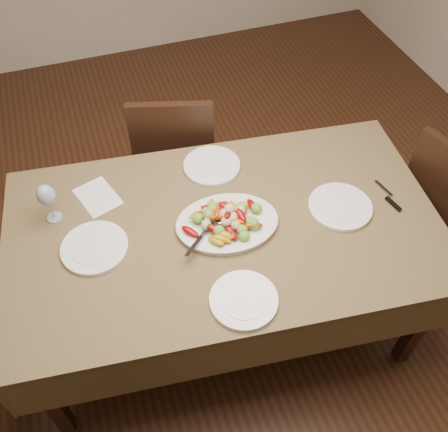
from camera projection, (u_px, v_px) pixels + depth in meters
floor at (209, 367)px, 2.49m from camera, size 6.00×6.00×0.00m
dining_table at (224, 275)px, 2.40m from camera, size 1.95×1.25×0.76m
chair_far at (177, 152)px, 2.82m from camera, size 0.52×0.52×0.95m
serving_platter at (227, 224)px, 2.10m from camera, size 0.45×0.36×0.02m
roasted_vegetables at (227, 215)px, 2.05m from camera, size 0.37×0.27×0.09m
serving_spoon at (214, 228)px, 2.04m from camera, size 0.24×0.24×0.03m
plate_left at (95, 248)px, 2.02m from camera, size 0.27×0.27×0.02m
plate_right at (340, 207)px, 2.16m from camera, size 0.28×0.28×0.02m
plate_far at (212, 166)px, 2.33m from camera, size 0.26×0.26×0.02m
plate_near at (244, 300)px, 1.86m from camera, size 0.26×0.26×0.02m
wine_glass at (49, 202)px, 2.06m from camera, size 0.08×0.08×0.20m
menu_card at (98, 197)px, 2.21m from camera, size 0.21×0.25×0.00m
table_knife at (389, 197)px, 2.21m from camera, size 0.06×0.20×0.01m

